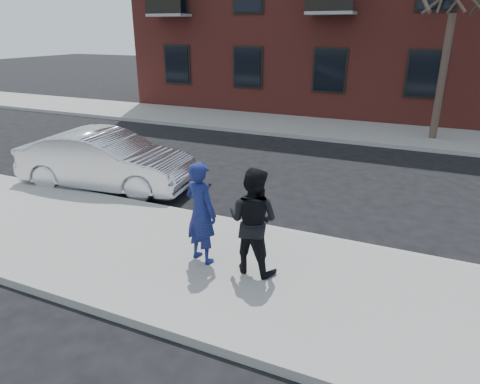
% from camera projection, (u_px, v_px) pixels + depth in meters
% --- Properties ---
extents(ground, '(100.00, 100.00, 0.00)m').
position_uv_depth(ground, '(156.00, 250.00, 8.01)').
color(ground, black).
rests_on(ground, ground).
extents(near_sidewalk, '(50.00, 3.50, 0.15)m').
position_uv_depth(near_sidewalk, '(147.00, 252.00, 7.77)').
color(near_sidewalk, gray).
rests_on(near_sidewalk, ground).
extents(near_curb, '(50.00, 0.10, 0.15)m').
position_uv_depth(near_curb, '(196.00, 215.00, 9.30)').
color(near_curb, '#999691').
rests_on(near_curb, ground).
extents(far_sidewalk, '(50.00, 3.50, 0.15)m').
position_uv_depth(far_sidewalk, '(314.00, 127.00, 17.56)').
color(far_sidewalk, gray).
rests_on(far_sidewalk, ground).
extents(far_curb, '(50.00, 0.10, 0.15)m').
position_uv_depth(far_curb, '(301.00, 137.00, 16.03)').
color(far_curb, '#999691').
rests_on(far_curb, ground).
extents(silver_sedan, '(4.65, 2.10, 1.48)m').
position_uv_depth(silver_sedan, '(106.00, 161.00, 10.86)').
color(silver_sedan, silver).
rests_on(silver_sedan, ground).
extents(man_hoodie, '(0.74, 0.60, 1.76)m').
position_uv_depth(man_hoodie, '(201.00, 213.00, 7.08)').
color(man_hoodie, navy).
rests_on(man_hoodie, near_sidewalk).
extents(man_peacoat, '(0.91, 0.74, 1.76)m').
position_uv_depth(man_peacoat, '(253.00, 221.00, 6.77)').
color(man_peacoat, black).
rests_on(man_peacoat, near_sidewalk).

